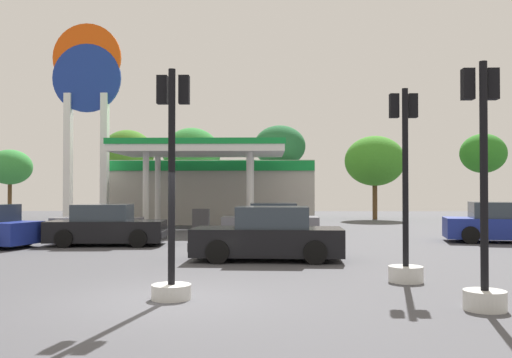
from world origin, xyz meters
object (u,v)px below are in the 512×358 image
(car_2, at_px, (503,224))
(tree_2, at_px, (192,154))
(car_0, at_px, (106,227))
(car_1, at_px, (268,236))
(tree_0, at_px, (10,167))
(car_4, at_px, (98,222))
(car_5, at_px, (271,222))
(traffic_signal_1, at_px, (405,223))
(tree_3, at_px, (280,147))
(tree_4, at_px, (375,161))
(traffic_signal_2, at_px, (172,220))
(tree_5, at_px, (483,154))
(tree_1, at_px, (127,154))
(station_pole_sign, at_px, (87,98))
(traffic_signal_3, at_px, (483,229))

(car_2, distance_m, tree_2, 24.50)
(car_0, bearing_deg, tree_2, 88.35)
(car_1, relative_size, tree_0, 0.91)
(car_4, bearing_deg, tree_0, 125.73)
(car_5, xyz_separation_m, traffic_signal_1, (3.09, -12.27, 0.67))
(traffic_signal_1, height_order, tree_2, tree_2)
(tree_3, xyz_separation_m, tree_4, (6.83, -0.96, -1.11))
(traffic_signal_2, height_order, tree_3, tree_3)
(tree_3, bearing_deg, tree_5, -7.34)
(traffic_signal_1, relative_size, tree_2, 0.67)
(traffic_signal_1, relative_size, tree_3, 0.66)
(car_2, xyz_separation_m, tree_1, (-19.79, 17.59, 3.97))
(station_pole_sign, xyz_separation_m, tree_4, (18.26, 8.28, -3.29))
(station_pole_sign, height_order, car_0, station_pole_sign)
(car_4, height_order, traffic_signal_1, traffic_signal_1)
(car_5, xyz_separation_m, tree_4, (7.60, 15.34, 3.50))
(traffic_signal_2, relative_size, tree_5, 0.75)
(car_4, xyz_separation_m, traffic_signal_3, (11.75, -15.80, 0.82))
(traffic_signal_2, relative_size, tree_0, 0.89)
(car_0, relative_size, tree_0, 0.88)
(car_1, height_order, tree_0, tree_0)
(traffic_signal_2, xyz_separation_m, tree_0, (-17.32, 30.69, 2.25))
(traffic_signal_2, xyz_separation_m, traffic_signal_3, (5.79, -0.90, -0.10))
(station_pole_sign, bearing_deg, tree_3, 38.95)
(traffic_signal_2, xyz_separation_m, tree_2, (-3.75, 30.91, 3.25))
(traffic_signal_1, height_order, tree_1, tree_1)
(tree_2, distance_m, tree_3, 6.57)
(station_pole_sign, relative_size, traffic_signal_2, 2.60)
(traffic_signal_1, relative_size, traffic_signal_3, 1.01)
(tree_1, xyz_separation_m, tree_3, (11.08, 0.98, 0.60))
(car_1, distance_m, car_2, 11.33)
(car_4, bearing_deg, traffic_signal_1, -48.92)
(tree_2, xyz_separation_m, tree_4, (13.38, -1.12, -0.60))
(car_4, bearing_deg, tree_1, 98.87)
(traffic_signal_3, distance_m, tree_3, 32.02)
(car_2, relative_size, tree_3, 0.71)
(car_0, bearing_deg, tree_4, 53.93)
(station_pole_sign, xyz_separation_m, tree_2, (4.88, 9.40, -2.69))
(car_2, xyz_separation_m, car_4, (-17.47, 2.73, -0.10))
(car_0, height_order, tree_2, tree_2)
(car_0, bearing_deg, tree_1, 101.64)
(car_0, distance_m, car_2, 15.92)
(tree_1, bearing_deg, car_2, -41.64)
(car_2, distance_m, tree_1, 26.77)
(tree_2, relative_size, tree_5, 1.11)
(car_4, relative_size, tree_4, 0.68)
(car_1, height_order, tree_1, tree_1)
(tree_1, bearing_deg, traffic_signal_2, -74.44)
(car_5, xyz_separation_m, tree_0, (-19.35, 16.24, 3.11))
(tree_2, bearing_deg, traffic_signal_1, -72.83)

